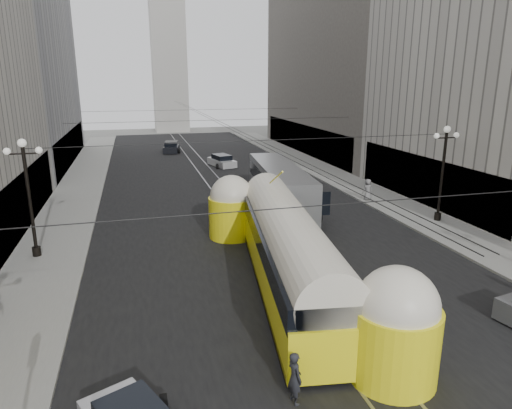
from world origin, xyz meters
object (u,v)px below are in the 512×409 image
streetcar (288,247)px  pedestrian_crossing_b (344,347)px  city_bus (280,186)px  pedestrian_sidewalk_right (368,190)px  pedestrian_crossing_a (295,378)px

streetcar → pedestrian_crossing_b: size_ratio=9.96×
city_bus → pedestrian_sidewalk_right: (7.35, 0.06, -0.77)m
pedestrian_crossing_a → pedestrian_sidewalk_right: (13.47, 20.57, 0.15)m
pedestrian_crossing_a → pedestrian_crossing_b: (2.11, 1.04, 0.04)m
streetcar → city_bus: streetcar is taller
city_bus → streetcar: bearing=-106.2°
streetcar → pedestrian_sidewalk_right: streetcar is taller
pedestrian_crossing_a → pedestrian_sidewalk_right: 24.59m
city_bus → pedestrian_crossing_a: 21.43m
streetcar → pedestrian_crossing_b: bearing=-92.5°
city_bus → pedestrian_crossing_a: city_bus is taller
streetcar → pedestrian_crossing_b: 6.80m
pedestrian_sidewalk_right → pedestrian_crossing_a: bearing=50.7°
pedestrian_crossing_a → pedestrian_crossing_b: 2.35m
streetcar → pedestrian_crossing_a: 8.19m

